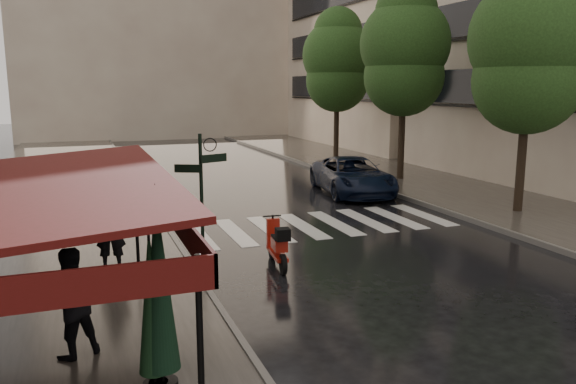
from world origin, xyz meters
TOP-DOWN VIEW (x-y plane):
  - ground at (0.00, 0.00)m, footprint 120.00×120.00m
  - sidewalk_near at (-4.50, 12.00)m, footprint 6.00×60.00m
  - sidewalk_far at (10.25, 12.00)m, footprint 5.50×60.00m
  - curb_near at (-1.45, 12.00)m, footprint 0.12×60.00m
  - curb_far at (7.45, 12.00)m, footprint 0.12×60.00m
  - crosswalk at (2.98, 6.00)m, footprint 7.85×3.20m
  - signpost at (-1.19, 3.00)m, footprint 1.17×0.29m
  - haussmann_far at (16.50, 26.00)m, footprint 8.00×16.00m
  - backdrop_building at (3.00, 38.00)m, footprint 22.00×6.00m
  - tree_near at (9.60, 5.00)m, footprint 3.80×3.80m
  - tree_mid at (9.50, 12.00)m, footprint 3.80×3.80m
  - tree_far at (9.70, 19.00)m, footprint 3.80×3.80m
  - pedestrian_with_umbrella at (-3.14, 3.38)m, footprint 1.16×1.18m
  - pedestrian_terrace at (-3.96, -0.61)m, footprint 1.01×0.91m
  - scooter at (0.46, 2.64)m, footprint 0.52×1.65m
  - parked_car at (6.18, 10.12)m, footprint 3.07×5.34m
  - parasol_front at (-2.81, -1.92)m, footprint 0.49×0.49m
  - parasol_back at (-2.92, -1.90)m, footprint 0.41×0.41m

SIDE VIEW (x-z plane):
  - ground at x=0.00m, z-range 0.00..0.00m
  - crosswalk at x=2.98m, z-range 0.00..0.01m
  - sidewalk_near at x=-4.50m, z-range 0.00..0.12m
  - sidewalk_far at x=10.25m, z-range 0.00..0.12m
  - curb_near at x=-1.45m, z-range -0.01..0.15m
  - curb_far at x=7.45m, z-range -0.01..0.15m
  - scooter at x=0.46m, z-range -0.04..1.05m
  - parked_car at x=6.18m, z-range 0.00..1.40m
  - pedestrian_terrace at x=-3.96m, z-range 0.12..1.81m
  - parasol_back at x=-2.92m, z-range 0.20..2.42m
  - parasol_front at x=-2.81m, z-range 0.22..2.95m
  - pedestrian_with_umbrella at x=-3.14m, z-range 0.53..3.03m
  - signpost at x=-1.19m, z-range 0.28..3.38m
  - tree_near at x=9.60m, z-range 1.33..9.31m
  - tree_far at x=9.70m, z-range 1.37..9.54m
  - tree_mid at x=9.50m, z-range 1.42..9.76m
  - haussmann_far at x=16.50m, z-range 0.00..18.50m
  - backdrop_building at x=3.00m, z-range 0.00..20.00m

